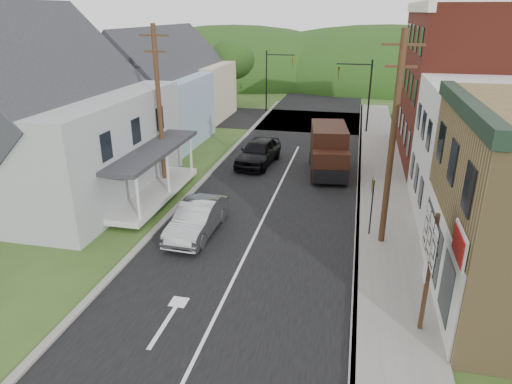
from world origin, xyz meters
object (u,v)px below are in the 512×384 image
Objects in this scene: dark_sedan at (258,152)px; silver_sedan at (197,219)px; route_sign_cluster at (429,256)px; delivery_van at (329,150)px; warning_sign at (372,198)px.

silver_sedan is at bearing -86.66° from dark_sedan.
route_sign_cluster reaches higher than dark_sedan.
dark_sedan reaches higher than silver_sedan.
delivery_van is 15.44m from route_sign_cluster.
silver_sedan is 1.15× the size of route_sign_cluster.
silver_sedan is 0.84× the size of delivery_van.
warning_sign is at bearing -46.03° from dark_sedan.
warning_sign is (2.48, -8.43, 0.42)m from delivery_van.
route_sign_cluster is at bearing -26.86° from silver_sedan.
warning_sign reaches higher than silver_sedan.
route_sign_cluster is 1.45× the size of warning_sign.
warning_sign is at bearing 103.46° from route_sign_cluster.
delivery_van is 1.37× the size of route_sign_cluster.
delivery_van is (5.19, 9.87, 0.73)m from silver_sedan.
warning_sign reaches higher than dark_sedan.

